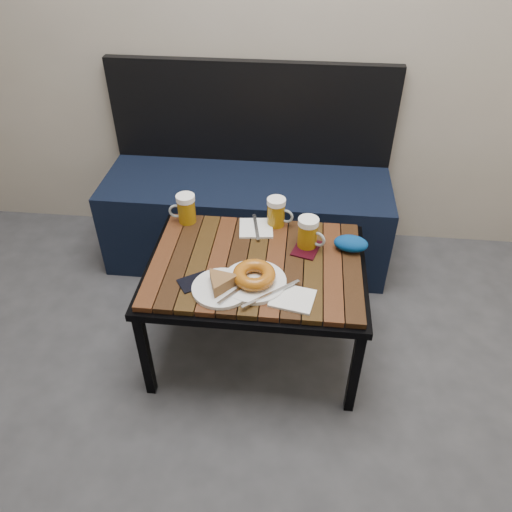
# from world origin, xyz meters

# --- Properties ---
(bench) EXTENTS (1.40, 0.50, 0.95)m
(bench) POSITION_xyz_m (-0.10, 1.76, 0.27)
(bench) COLOR black
(bench) RESTS_ON ground
(cafe_table) EXTENTS (0.84, 0.62, 0.47)m
(cafe_table) POSITION_xyz_m (0.01, 1.10, 0.43)
(cafe_table) COLOR black
(cafe_table) RESTS_ON ground
(beer_mug_left) EXTENTS (0.12, 0.08, 0.13)m
(beer_mug_left) POSITION_xyz_m (-0.31, 1.34, 0.53)
(beer_mug_left) COLOR #96690C
(beer_mug_left) RESTS_ON cafe_table
(beer_mug_centre) EXTENTS (0.12, 0.09, 0.12)m
(beer_mug_centre) POSITION_xyz_m (0.07, 1.35, 0.53)
(beer_mug_centre) COLOR #96690C
(beer_mug_centre) RESTS_ON cafe_table
(beer_mug_right) EXTENTS (0.12, 0.10, 0.13)m
(beer_mug_right) POSITION_xyz_m (0.20, 1.22, 0.54)
(beer_mug_right) COLOR #96690C
(beer_mug_right) RESTS_ON cafe_table
(plate_pie) EXTENTS (0.21, 0.21, 0.06)m
(plate_pie) POSITION_xyz_m (-0.10, 0.93, 0.50)
(plate_pie) COLOR white
(plate_pie) RESTS_ON cafe_table
(plate_bagel) EXTENTS (0.28, 0.27, 0.06)m
(plate_bagel) POSITION_xyz_m (0.02, 0.97, 0.50)
(plate_bagel) COLOR white
(plate_bagel) RESTS_ON cafe_table
(napkin_left) EXTENTS (0.15, 0.18, 0.01)m
(napkin_left) POSITION_xyz_m (-0.01, 1.31, 0.48)
(napkin_left) COLOR white
(napkin_left) RESTS_ON cafe_table
(napkin_right) EXTENTS (0.17, 0.15, 0.01)m
(napkin_right) POSITION_xyz_m (0.16, 0.91, 0.48)
(napkin_right) COLOR white
(napkin_right) RESTS_ON cafe_table
(passport_navy) EXTENTS (0.14, 0.13, 0.01)m
(passport_navy) POSITION_xyz_m (-0.20, 0.96, 0.47)
(passport_navy) COLOR black
(passport_navy) RESTS_ON cafe_table
(passport_burgundy) EXTENTS (0.13, 0.15, 0.01)m
(passport_burgundy) POSITION_xyz_m (0.20, 1.20, 0.48)
(passport_burgundy) COLOR black
(passport_burgundy) RESTS_ON cafe_table
(knit_pouch) EXTENTS (0.14, 0.10, 0.06)m
(knit_pouch) POSITION_xyz_m (0.37, 1.21, 0.50)
(knit_pouch) COLOR #040C76
(knit_pouch) RESTS_ON cafe_table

